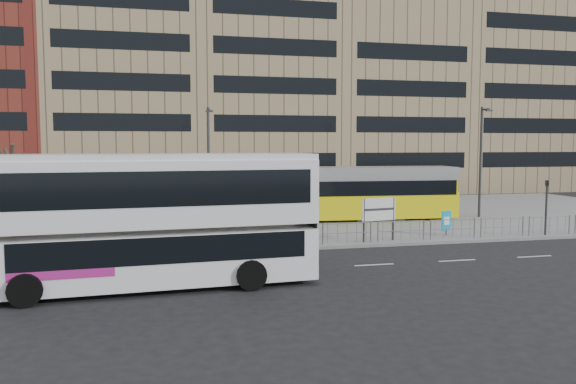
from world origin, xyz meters
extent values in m
plane|color=black|center=(0.00, 0.00, 0.00)|extent=(120.00, 120.00, 0.00)
cube|color=slate|center=(0.00, 12.00, 0.07)|extent=(64.00, 24.00, 0.15)
cube|color=gray|center=(0.00, 0.05, 0.07)|extent=(64.00, 0.25, 0.17)
cube|color=#917E5D|center=(-10.00, 34.00, 11.00)|extent=(14.00, 16.00, 22.00)
cube|color=#917E5D|center=(4.00, 34.00, 12.00)|extent=(14.00, 16.00, 24.00)
cube|color=#917E5D|center=(18.00, 34.00, 10.50)|extent=(14.00, 16.00, 21.00)
cube|color=#917E5D|center=(32.00, 34.00, 11.50)|extent=(14.00, 16.00, 23.00)
cylinder|color=gray|center=(2.00, 0.50, 1.20)|extent=(32.00, 0.05, 0.05)
cylinder|color=gray|center=(2.00, 0.50, 0.70)|extent=(32.00, 0.04, 0.04)
cylinder|color=gray|center=(-14.00, 0.50, 0.70)|extent=(0.07, 0.07, 1.10)
cube|color=white|center=(1.00, -4.00, 0.01)|extent=(62.00, 0.12, 0.01)
cube|color=white|center=(-7.56, -5.79, 1.17)|extent=(12.40, 3.51, 1.90)
cube|color=white|center=(-7.56, -5.79, 3.51)|extent=(12.40, 3.51, 2.34)
cube|color=white|center=(-7.56, -5.79, 4.74)|extent=(12.39, 3.40, 0.33)
cube|color=black|center=(-7.01, -5.76, 1.62)|extent=(10.18, 3.43, 0.95)
cube|color=black|center=(-7.56, -5.79, 3.73)|extent=(11.73, 3.51, 1.23)
cube|color=#AE2282|center=(-10.35, -5.95, 1.11)|extent=(3.50, 3.05, 0.56)
cylinder|color=black|center=(-3.92, -7.02, 0.56)|extent=(1.13, 0.40, 1.11)
cylinder|color=black|center=(-4.08, -4.18, 0.56)|extent=(1.13, 0.40, 1.11)
cylinder|color=black|center=(-11.38, -7.43, 0.56)|extent=(1.13, 0.40, 1.11)
cylinder|color=black|center=(-11.54, -4.59, 0.56)|extent=(1.13, 0.40, 1.11)
cube|color=yellow|center=(-2.46, 9.65, 1.18)|extent=(30.39, 4.91, 1.73)
cube|color=black|center=(-2.46, 9.65, 2.37)|extent=(29.96, 4.92, 0.97)
cube|color=#A8A8AD|center=(-2.46, 9.65, 3.28)|extent=(30.37, 4.69, 0.86)
cube|color=yellow|center=(11.99, 8.66, 1.88)|extent=(1.46, 2.52, 2.81)
cylinder|color=#2D2D30|center=(-2.46, 9.65, 1.99)|extent=(2.75, 2.75, 3.24)
cube|color=#2D2D30|center=(7.24, 8.99, 0.42)|extent=(3.42, 2.94, 0.54)
cube|color=#2D2D30|center=(-12.17, 10.31, 0.42)|extent=(3.42, 2.94, 0.54)
cylinder|color=#2D2D30|center=(3.27, 0.65, 1.29)|extent=(0.10, 0.10, 2.29)
cylinder|color=#2D2D30|center=(5.04, 0.95, 1.29)|extent=(0.10, 0.10, 2.29)
cube|color=white|center=(4.16, 0.80, 1.84)|extent=(1.98, 0.40, 1.19)
cylinder|color=#2D2D30|center=(8.61, 1.75, 0.51)|extent=(0.06, 0.06, 0.73)
cube|color=#0D95C3|center=(8.61, 1.75, 0.97)|extent=(0.70, 0.30, 1.09)
cube|color=white|center=(8.61, 1.72, 0.97)|extent=(0.43, 0.17, 0.45)
imported|color=black|center=(-1.77, 7.19, 1.07)|extent=(0.47, 0.69, 1.84)
cylinder|color=#2D2D30|center=(-9.27, 2.07, 1.65)|extent=(0.12, 0.12, 3.00)
imported|color=#2D2D30|center=(-9.27, 2.07, 2.75)|extent=(0.23, 0.25, 1.00)
cylinder|color=#2D2D30|center=(14.05, 0.50, 1.65)|extent=(0.12, 0.12, 3.00)
imported|color=#2D2D30|center=(14.05, 0.50, 2.75)|extent=(0.20, 0.23, 1.00)
cylinder|color=#2D2D30|center=(-3.94, 9.62, 3.88)|extent=(0.18, 0.18, 7.45)
cylinder|color=#2D2D30|center=(-3.94, 9.22, 7.40)|extent=(0.14, 0.90, 0.14)
cube|color=#2D2D30|center=(-3.94, 8.77, 7.30)|extent=(0.45, 0.20, 0.12)
cylinder|color=#2D2D30|center=(14.83, 8.44, 3.99)|extent=(0.18, 0.18, 7.68)
cylinder|color=#2D2D30|center=(14.83, 8.04, 7.63)|extent=(0.14, 0.90, 0.14)
cube|color=#2D2D30|center=(14.83, 7.59, 7.53)|extent=(0.45, 0.20, 0.12)
cylinder|color=#32211B|center=(-14.50, 4.68, 2.22)|extent=(0.44, 0.44, 4.15)
camera|label=1|loc=(-7.14, -26.63, 5.27)|focal=35.00mm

